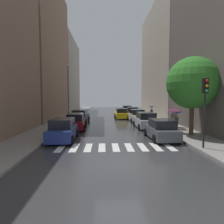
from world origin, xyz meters
name	(u,v)px	position (x,y,z in m)	size (l,w,h in m)	color
ground_plane	(108,117)	(0.00, 24.00, -0.02)	(28.00, 72.00, 0.04)	#313134
sidewalk_left	(70,117)	(-6.50, 24.00, 0.07)	(3.00, 72.00, 0.15)	gray
sidewalk_right	(146,116)	(6.50, 24.00, 0.07)	(3.00, 72.00, 0.15)	gray
crosswalk_stripes	(116,147)	(0.00, 3.37, 0.01)	(7.65, 2.20, 0.01)	silver
building_left_mid	(39,51)	(-11.00, 22.65, 10.76)	(6.00, 17.12, 21.51)	#8C6B56
building_left_far	(63,76)	(-11.00, 40.81, 8.81)	(6.00, 18.07, 17.61)	#9E9384
building_right_mid	(168,62)	(11.00, 26.33, 9.89)	(6.00, 18.91, 19.79)	#9E9384
parked_car_left_nearest	(63,130)	(-3.92, 5.70, 0.79)	(2.05, 4.46, 1.70)	navy
parked_car_left_second	(76,122)	(-3.70, 10.99, 0.78)	(2.16, 4.68, 1.66)	maroon
parked_car_left_third	(80,116)	(-3.93, 16.69, 0.79)	(2.30, 4.77, 1.70)	black
parked_car_right_nearest	(161,130)	(3.74, 5.74, 0.75)	(2.07, 4.26, 1.59)	#474C51
parked_car_right_second	(145,121)	(3.75, 11.57, 0.80)	(2.20, 4.53, 1.71)	#B2B7BF
parked_car_right_third	(137,116)	(3.80, 17.58, 0.78)	(2.19, 4.73, 1.68)	silver
parked_car_right_fourth	(132,113)	(3.96, 22.98, 0.81)	(2.10, 4.38, 1.74)	maroon
parked_car_right_fifth	(127,110)	(3.71, 28.58, 0.81)	(2.06, 4.30, 1.75)	silver
taxi_midroad	(121,114)	(1.99, 21.33, 0.76)	(2.10, 4.58, 1.81)	yellow
pedestrian_foreground	(176,118)	(5.72, 7.75, 1.51)	(0.96, 0.96, 1.88)	#38513D
pedestrian_near_tree	(152,111)	(5.71, 16.83, 1.55)	(0.90, 0.90, 1.99)	#38513D
pedestrian_by_kerb	(175,116)	(6.34, 9.89, 1.48)	(0.97, 0.97, 1.84)	gray
pedestrian_far_side	(173,114)	(6.56, 11.11, 1.59)	(1.19, 1.19, 1.86)	navy
street_tree_right	(192,83)	(6.67, 6.87, 4.51)	(4.33, 4.33, 6.53)	#513823
traffic_light_right_corner	(205,98)	(5.45, 2.45, 3.29)	(0.30, 0.42, 4.30)	black
lamp_post_left	(68,89)	(-5.55, 17.25, 4.48)	(0.60, 0.28, 7.59)	#595B60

